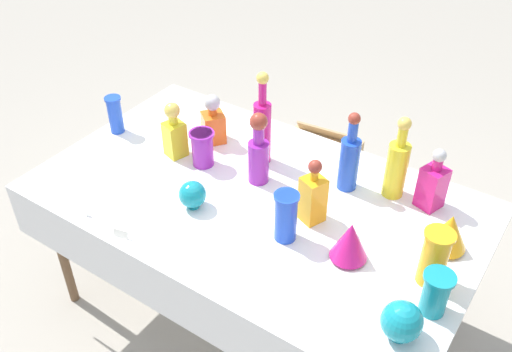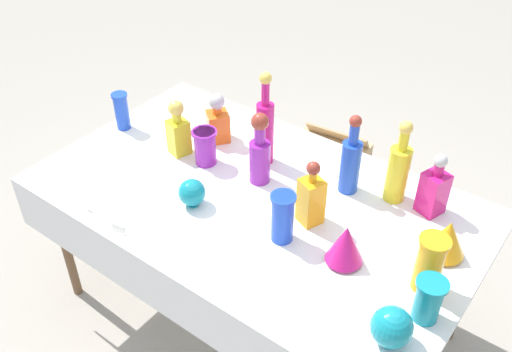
# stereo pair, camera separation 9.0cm
# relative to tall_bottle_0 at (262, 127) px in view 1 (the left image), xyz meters

# --- Properties ---
(ground_plane) EXTENTS (40.00, 40.00, 0.00)m
(ground_plane) POSITION_rel_tall_bottle_0_xyz_m (0.12, -0.22, -0.94)
(ground_plane) COLOR #A0998C
(display_table) EXTENTS (1.84, 1.09, 0.76)m
(display_table) POSITION_rel_tall_bottle_0_xyz_m (0.12, -0.25, -0.23)
(display_table) COLOR white
(display_table) RESTS_ON ground
(tall_bottle_0) EXTENTS (0.08, 0.08, 0.44)m
(tall_bottle_0) POSITION_rel_tall_bottle_0_xyz_m (0.00, 0.00, 0.00)
(tall_bottle_0) COLOR #C61972
(tall_bottle_0) RESTS_ON display_table
(tall_bottle_1) EXTENTS (0.09, 0.09, 0.33)m
(tall_bottle_1) POSITION_rel_tall_bottle_0_xyz_m (0.07, -0.13, -0.03)
(tall_bottle_1) COLOR purple
(tall_bottle_1) RESTS_ON display_table
(tall_bottle_2) EXTENTS (0.09, 0.09, 0.37)m
(tall_bottle_2) POSITION_rel_tall_bottle_0_xyz_m (0.58, 0.11, -0.03)
(tall_bottle_2) COLOR yellow
(tall_bottle_2) RESTS_ON display_table
(tall_bottle_3) EXTENTS (0.08, 0.08, 0.36)m
(tall_bottle_3) POSITION_rel_tall_bottle_0_xyz_m (0.40, 0.04, -0.03)
(tall_bottle_3) COLOR blue
(tall_bottle_3) RESTS_ON display_table
(square_decanter_0) EXTENTS (0.10, 0.10, 0.27)m
(square_decanter_0) POSITION_rel_tall_bottle_0_xyz_m (-0.35, -0.18, -0.06)
(square_decanter_0) COLOR yellow
(square_decanter_0) RESTS_ON display_table
(square_decanter_1) EXTENTS (0.11, 0.11, 0.28)m
(square_decanter_1) POSITION_rel_tall_bottle_0_xyz_m (0.38, -0.22, -0.06)
(square_decanter_1) COLOR orange
(square_decanter_1) RESTS_ON display_table
(square_decanter_2) EXTENTS (0.11, 0.11, 0.28)m
(square_decanter_2) POSITION_rel_tall_bottle_0_xyz_m (0.73, 0.12, -0.07)
(square_decanter_2) COLOR #C61972
(square_decanter_2) RESTS_ON display_table
(square_decanter_3) EXTENTS (0.14, 0.14, 0.24)m
(square_decanter_3) POSITION_rel_tall_bottle_0_xyz_m (-0.28, 0.01, -0.07)
(square_decanter_3) COLOR orange
(square_decanter_3) RESTS_ON display_table
(slender_vase_0) EXTENTS (0.11, 0.11, 0.17)m
(slender_vase_0) POSITION_rel_tall_bottle_0_xyz_m (-0.20, -0.17, -0.09)
(slender_vase_0) COLOR purple
(slender_vase_0) RESTS_ON display_table
(slender_vase_1) EXTENTS (0.11, 0.11, 0.22)m
(slender_vase_1) POSITION_rel_tall_bottle_0_xyz_m (0.88, -0.27, -0.06)
(slender_vase_1) COLOR orange
(slender_vase_1) RESTS_ON display_table
(slender_vase_2) EXTENTS (0.08, 0.08, 0.19)m
(slender_vase_2) POSITION_rel_tall_bottle_0_xyz_m (-0.71, -0.19, -0.08)
(slender_vase_2) COLOR blue
(slender_vase_2) RESTS_ON display_table
(slender_vase_3) EXTENTS (0.10, 0.10, 0.21)m
(slender_vase_3) POSITION_rel_tall_bottle_0_xyz_m (0.35, -0.37, -0.07)
(slender_vase_3) COLOR blue
(slender_vase_3) RESTS_ON display_table
(slender_vase_4) EXTENTS (0.11, 0.11, 0.16)m
(slender_vase_4) POSITION_rel_tall_bottle_0_xyz_m (0.94, -0.39, -0.09)
(slender_vase_4) COLOR teal
(slender_vase_4) RESTS_ON display_table
(fluted_vase_0) EXTENTS (0.14, 0.14, 0.17)m
(fluted_vase_0) POSITION_rel_tall_bottle_0_xyz_m (0.60, -0.33, -0.09)
(fluted_vase_0) COLOR #C61972
(fluted_vase_0) RESTS_ON display_table
(fluted_vase_1) EXTENTS (0.14, 0.14, 0.16)m
(fluted_vase_1) POSITION_rel_tall_bottle_0_xyz_m (0.87, -0.08, -0.09)
(fluted_vase_1) COLOR orange
(fluted_vase_1) RESTS_ON display_table
(round_bowl_0) EXTENTS (0.13, 0.13, 0.14)m
(round_bowl_0) POSITION_rel_tall_bottle_0_xyz_m (0.89, -0.55, -0.10)
(round_bowl_0) COLOR teal
(round_bowl_0) RESTS_ON display_table
(round_bowl_1) EXTENTS (0.11, 0.11, 0.12)m
(round_bowl_1) POSITION_rel_tall_bottle_0_xyz_m (-0.05, -0.42, -0.11)
(round_bowl_1) COLOR teal
(round_bowl_1) RESTS_ON display_table
(price_tag_left) EXTENTS (0.05, 0.02, 0.04)m
(price_tag_left) POSITION_rel_tall_bottle_0_xyz_m (-0.39, -0.70, -0.16)
(price_tag_left) COLOR white
(price_tag_left) RESTS_ON display_table
(price_tag_center) EXTENTS (0.06, 0.03, 0.04)m
(price_tag_center) POSITION_rel_tall_bottle_0_xyz_m (-0.17, -0.72, -0.16)
(price_tag_center) COLOR white
(price_tag_center) RESTS_ON display_table
(cardboard_box_behind_left) EXTENTS (0.47, 0.43, 0.44)m
(cardboard_box_behind_left) POSITION_rel_tall_bottle_0_xyz_m (-0.10, 0.75, -0.76)
(cardboard_box_behind_left) COLOR tan
(cardboard_box_behind_left) RESTS_ON ground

